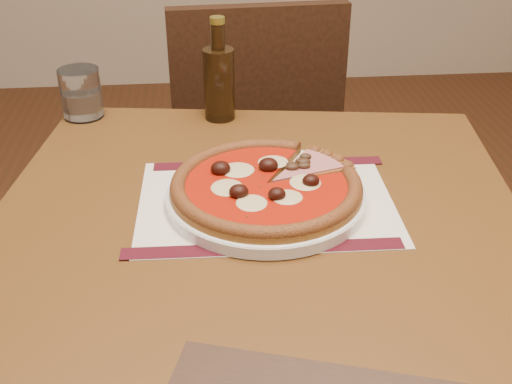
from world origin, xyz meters
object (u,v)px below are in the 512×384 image
(chair_far, at_px, (252,139))
(water_glass, at_px, (81,93))
(bottle, at_px, (219,80))
(table, at_px, (257,270))
(pizza, at_px, (266,185))
(plate, at_px, (266,196))

(chair_far, relative_size, water_glass, 9.26)
(chair_far, xyz_separation_m, bottle, (-0.10, -0.39, 0.32))
(water_glass, bearing_deg, bottle, -6.75)
(water_glass, bearing_deg, table, -52.32)
(chair_far, relative_size, bottle, 4.50)
(pizza, height_order, water_glass, water_glass)
(chair_far, relative_size, plate, 2.93)
(water_glass, height_order, bottle, bottle)
(chair_far, distance_m, pizza, 0.77)
(table, bearing_deg, chair_far, 85.75)
(bottle, bearing_deg, chair_far, 76.19)
(chair_far, xyz_separation_m, pizza, (-0.04, -0.72, 0.27))
(plate, relative_size, pizza, 1.05)
(bottle, bearing_deg, table, -83.83)
(chair_far, relative_size, pizza, 3.07)
(plate, relative_size, bottle, 1.54)
(chair_far, height_order, bottle, bottle)
(table, bearing_deg, bottle, 96.17)
(table, height_order, chair_far, chair_far)
(chair_far, height_order, water_glass, chair_far)
(table, relative_size, bottle, 4.50)
(chair_far, distance_m, water_glass, 0.59)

